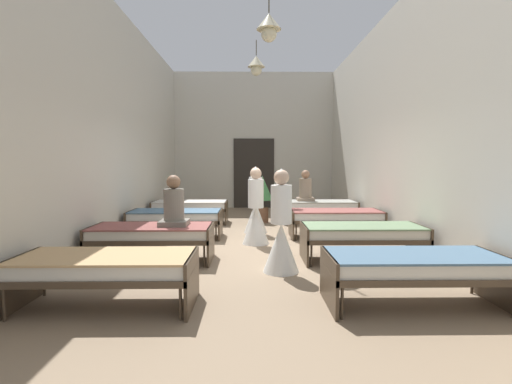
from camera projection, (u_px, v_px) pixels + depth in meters
name	position (u px, v px, depth m)	size (l,w,h in m)	color
ground_plane	(257.00, 250.00, 6.95)	(6.05, 13.01, 0.10)	#8C755B
room_shell	(256.00, 127.00, 7.99)	(5.85, 12.61, 4.66)	beige
bed_left_row_0	(106.00, 267.00, 4.05)	(1.90, 0.84, 0.57)	#473828
bed_right_row_0	(414.00, 266.00, 4.09)	(1.90, 0.84, 0.57)	#473828
bed_left_row_1	(152.00, 234.00, 5.94)	(1.90, 0.84, 0.57)	#473828
bed_right_row_1	(362.00, 233.00, 5.99)	(1.90, 0.84, 0.57)	#473828
bed_left_row_2	(176.00, 217.00, 7.84)	(1.90, 0.84, 0.57)	#473828
bed_right_row_2	(335.00, 216.00, 7.88)	(1.90, 0.84, 0.57)	#473828
bed_left_row_3	(190.00, 206.00, 9.73)	(1.90, 0.84, 0.57)	#473828
bed_right_row_3	(319.00, 206.00, 9.78)	(1.90, 0.84, 0.57)	#473828
nurse_near_aisle	(256.00, 209.00, 8.39)	(0.52, 0.52, 1.49)	white
nurse_mid_aisle	(256.00, 217.00, 7.24)	(0.52, 0.52, 1.49)	white
nurse_far_aisle	(281.00, 235.00, 5.37)	(0.52, 0.52, 1.49)	white
patient_seated_primary	(174.00, 207.00, 5.94)	(0.44, 0.44, 0.80)	slate
patient_seated_secondary	(305.00, 189.00, 9.83)	(0.44, 0.44, 0.80)	gray
potted_plant	(262.00, 192.00, 9.83)	(0.55, 0.55, 1.23)	brown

